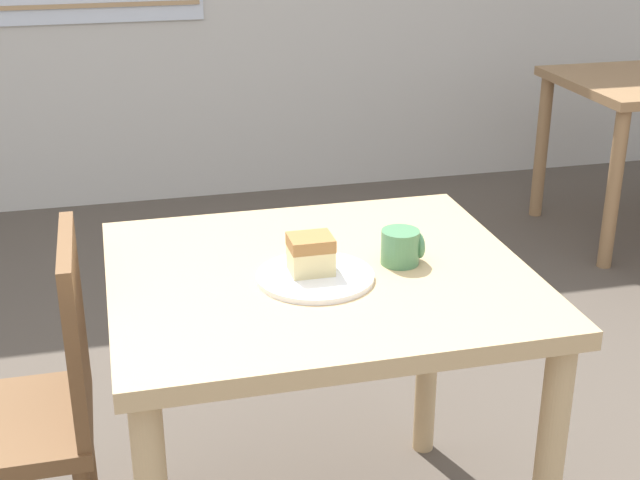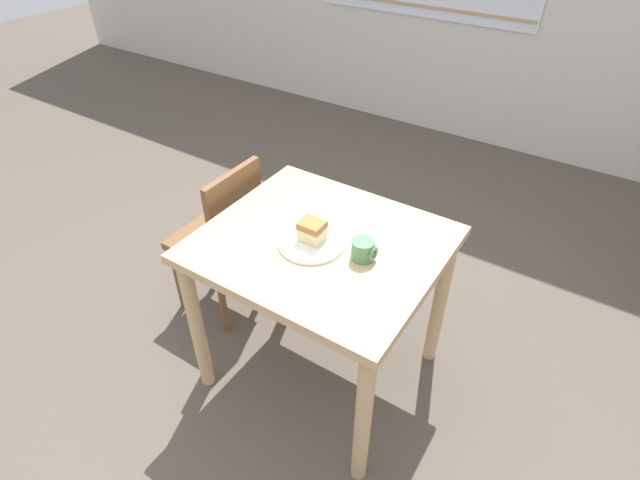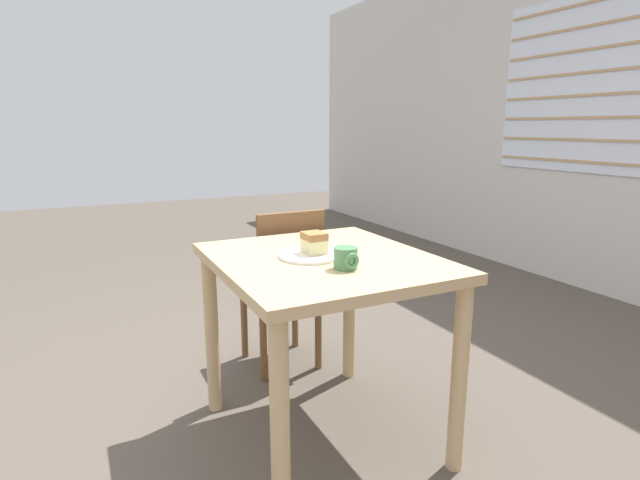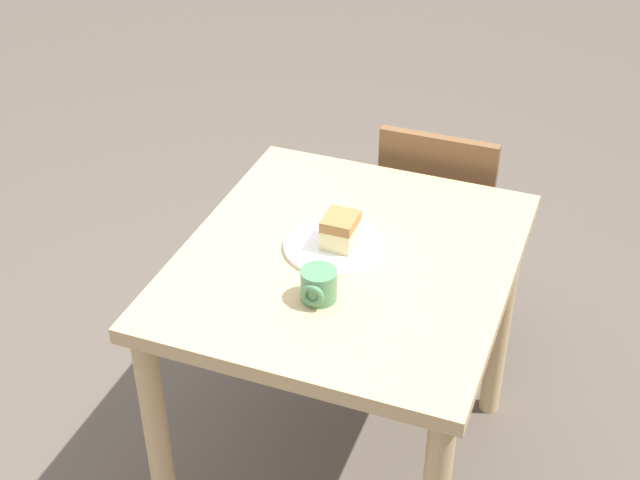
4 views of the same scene
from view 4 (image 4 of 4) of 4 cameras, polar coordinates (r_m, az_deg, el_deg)
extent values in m
plane|color=brown|center=(2.87, -3.20, -10.76)|extent=(14.00, 14.00, 0.00)
cube|color=tan|center=(2.20, 1.74, -1.44)|extent=(0.90, 0.80, 0.04)
cylinder|color=tan|center=(2.82, -2.38, -1.82)|extent=(0.06, 0.06, 0.73)
cylinder|color=tan|center=(2.30, -10.29, -12.89)|extent=(0.06, 0.06, 0.73)
cylinder|color=tan|center=(2.68, 11.53, -4.92)|extent=(0.06, 0.06, 0.73)
cube|color=brown|center=(2.91, 7.84, 0.46)|extent=(0.36, 0.36, 0.04)
cylinder|color=brown|center=(3.14, 10.90, -1.97)|extent=(0.04, 0.04, 0.40)
cylinder|color=brown|center=(3.19, 5.57, -0.84)|extent=(0.04, 0.04, 0.40)
cylinder|color=brown|center=(2.90, 9.68, -5.33)|extent=(0.04, 0.04, 0.40)
cylinder|color=brown|center=(2.95, 3.92, -4.04)|extent=(0.04, 0.04, 0.40)
cube|color=brown|center=(2.65, 7.33, 2.63)|extent=(0.03, 0.35, 0.41)
cylinder|color=white|center=(2.21, 0.88, -0.39)|extent=(0.25, 0.25, 0.01)
cube|color=beige|center=(2.19, 1.30, 0.32)|extent=(0.09, 0.08, 0.05)
cube|color=#A3703D|center=(2.17, 1.32, 1.21)|extent=(0.09, 0.08, 0.03)
cylinder|color=#4C8456|center=(2.03, -0.07, -2.87)|extent=(0.08, 0.08, 0.08)
torus|color=#4C8456|center=(1.99, -0.50, -3.56)|extent=(0.02, 0.06, 0.06)
camera|label=1|loc=(3.13, -28.28, 22.16)|focal=50.00mm
camera|label=2|loc=(2.03, -48.00, 21.69)|focal=28.00mm
camera|label=3|loc=(1.61, -55.75, -12.26)|focal=28.00mm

